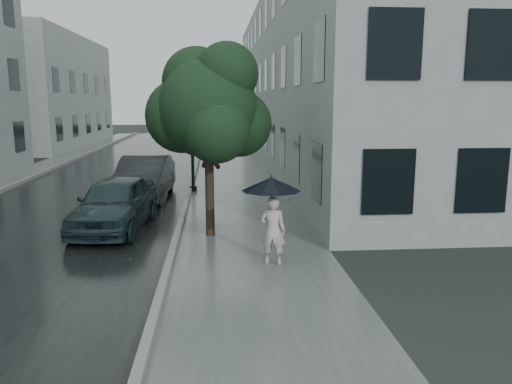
{
  "coord_description": "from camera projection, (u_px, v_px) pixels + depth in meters",
  "views": [
    {
      "loc": [
        -0.57,
        -9.34,
        3.44
      ],
      "look_at": [
        0.35,
        2.07,
        1.3
      ],
      "focal_mm": 35.0,
      "sensor_mm": 36.0,
      "label": 1
    }
  ],
  "objects": [
    {
      "name": "asphalt_road",
      "position": [
        110.0,
        181.0,
        21.19
      ],
      "size": [
        6.85,
        60.0,
        0.0
      ],
      "primitive_type": "cube",
      "color": "black",
      "rests_on": "ground"
    },
    {
      "name": "car_far",
      "position": [
        144.0,
        178.0,
        17.32
      ],
      "size": [
        1.8,
        4.57,
        1.48
      ],
      "primitive_type": "imported",
      "rotation": [
        0.0,
        0.0,
        -0.05
      ],
      "color": "#272B2D",
      "rests_on": "ground"
    },
    {
      "name": "lamp_post",
      "position": [
        187.0,
        115.0,
        18.37
      ],
      "size": [
        0.85,
        0.34,
        4.96
      ],
      "rotation": [
        0.0,
        0.0,
        -0.08
      ],
      "color": "black",
      "rests_on": "ground"
    },
    {
      "name": "sidewalk",
      "position": [
        235.0,
        179.0,
        21.61
      ],
      "size": [
        3.5,
        60.0,
        0.01
      ],
      "primitive_type": "cube",
      "color": "slate",
      "rests_on": "ground"
    },
    {
      "name": "building_far_b",
      "position": [
        39.0,
        91.0,
        37.41
      ],
      "size": [
        7.02,
        18.0,
        8.0
      ],
      "color": "gray",
      "rests_on": "ground"
    },
    {
      "name": "kerb_far",
      "position": [
        25.0,
        180.0,
        20.9
      ],
      "size": [
        0.15,
        60.0,
        0.15
      ],
      "primitive_type": "cube",
      "color": "slate",
      "rests_on": "ground"
    },
    {
      "name": "street_tree",
      "position": [
        208.0,
        107.0,
        12.31
      ],
      "size": [
        3.2,
        2.9,
        4.8
      ],
      "color": "#332619",
      "rests_on": "ground"
    },
    {
      "name": "sidewalk_far",
      "position": [
        3.0,
        182.0,
        20.84
      ],
      "size": [
        1.7,
        60.0,
        0.01
      ],
      "primitive_type": "cube",
      "color": "#4C5451",
      "rests_on": "ground"
    },
    {
      "name": "kerb_near",
      "position": [
        193.0,
        178.0,
        21.45
      ],
      "size": [
        0.15,
        60.0,
        0.15
      ],
      "primitive_type": "cube",
      "color": "slate",
      "rests_on": "ground"
    },
    {
      "name": "building_near",
      "position": [
        321.0,
        80.0,
        28.54
      ],
      "size": [
        7.02,
        36.0,
        9.0
      ],
      "color": "gray",
      "rests_on": "ground"
    },
    {
      "name": "car_near",
      "position": [
        115.0,
        203.0,
        13.28
      ],
      "size": [
        2.05,
        4.27,
        1.41
      ],
      "primitive_type": "imported",
      "rotation": [
        0.0,
        0.0,
        -0.1
      ],
      "color": "#1C2E30",
      "rests_on": "ground"
    },
    {
      "name": "pedestrian",
      "position": [
        273.0,
        231.0,
        10.4
      ],
      "size": [
        0.6,
        0.46,
        1.46
      ],
      "primitive_type": "imported",
      "rotation": [
        0.0,
        0.0,
        2.91
      ],
      "color": "#B8B1A1",
      "rests_on": "sidewalk"
    },
    {
      "name": "ground",
      "position": [
        247.0,
        276.0,
        9.83
      ],
      "size": [
        120.0,
        120.0,
        0.0
      ],
      "primitive_type": "plane",
      "color": "black",
      "rests_on": "ground"
    },
    {
      "name": "umbrella",
      "position": [
        271.0,
        184.0,
        10.26
      ],
      "size": [
        1.43,
        1.43,
        0.97
      ],
      "rotation": [
        0.0,
        0.0,
        0.17
      ],
      "color": "black",
      "rests_on": "ground"
    }
  ]
}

